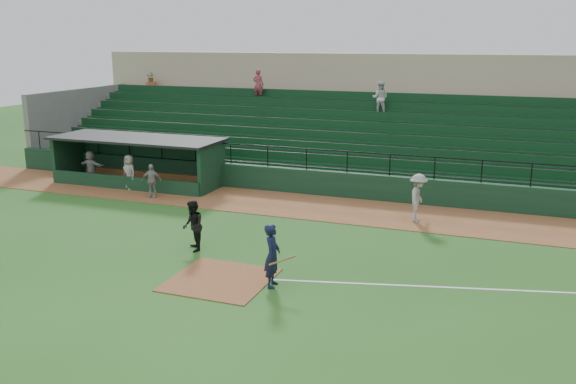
% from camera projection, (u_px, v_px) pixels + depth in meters
% --- Properties ---
extents(ground, '(90.00, 90.00, 0.00)m').
position_uv_depth(ground, '(234.00, 269.00, 19.71)').
color(ground, '#24551B').
rests_on(ground, ground).
extents(warning_track, '(40.00, 4.00, 0.03)m').
position_uv_depth(warning_track, '(312.00, 207.00, 26.97)').
color(warning_track, brown).
rests_on(warning_track, ground).
extents(home_plate_dirt, '(3.00, 3.00, 0.03)m').
position_uv_depth(home_plate_dirt, '(220.00, 280.00, 18.79)').
color(home_plate_dirt, brown).
rests_on(home_plate_dirt, ground).
extents(foul_line, '(17.49, 4.44, 0.01)m').
position_uv_depth(foul_line, '(494.00, 289.00, 18.08)').
color(foul_line, white).
rests_on(foul_line, ground).
extents(stadium_structure, '(38.00, 13.08, 6.40)m').
position_uv_depth(stadium_structure, '(359.00, 130.00, 34.09)').
color(stadium_structure, '#10311C').
rests_on(stadium_structure, ground).
extents(dugout, '(8.90, 3.20, 2.42)m').
position_uv_depth(dugout, '(143.00, 157.00, 31.37)').
color(dugout, '#10311C').
rests_on(dugout, ground).
extents(batter_at_plate, '(1.08, 0.78, 1.96)m').
position_uv_depth(batter_at_plate, '(272.00, 256.00, 18.10)').
color(batter_at_plate, black).
rests_on(batter_at_plate, ground).
extents(umpire, '(1.07, 1.12, 1.81)m').
position_uv_depth(umpire, '(193.00, 226.00, 21.22)').
color(umpire, black).
rests_on(umpire, ground).
extents(runner, '(0.74, 1.28, 1.97)m').
position_uv_depth(runner, '(418.00, 198.00, 24.55)').
color(runner, '#9C9692').
rests_on(runner, warning_track).
extents(dugout_player_a, '(1.00, 0.67, 1.58)m').
position_uv_depth(dugout_player_a, '(151.00, 181.00, 28.39)').
color(dugout_player_a, '#98948E').
rests_on(dugout_player_a, warning_track).
extents(dugout_player_b, '(0.97, 0.80, 1.72)m').
position_uv_depth(dugout_player_b, '(129.00, 172.00, 29.90)').
color(dugout_player_b, '#9F9A94').
rests_on(dugout_player_b, warning_track).
extents(dugout_player_c, '(1.56, 0.59, 1.65)m').
position_uv_depth(dugout_player_c, '(91.00, 166.00, 31.41)').
color(dugout_player_c, '#A8A29D').
rests_on(dugout_player_c, warning_track).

